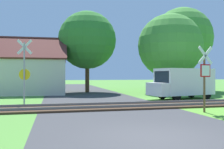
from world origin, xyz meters
TOP-DOWN VIEW (x-y plane):
  - ground_plane at (0.00, 0.00)m, footprint 160.00×160.00m
  - road_asphalt at (0.00, 2.00)m, footprint 7.11×80.00m
  - rail_track at (0.00, 6.72)m, footprint 60.00×2.60m
  - stop_sign_near at (4.14, 4.01)m, footprint 0.87×0.22m
  - crossing_sign_far at (-4.45, 8.53)m, footprint 0.87×0.20m
  - house at (-4.74, 18.59)m, footprint 6.56×6.98m
  - tree_right at (8.40, 16.17)m, footprint 6.33×6.33m
  - tree_center at (0.58, 19.03)m, footprint 5.92×5.92m
  - tree_far at (11.83, 19.95)m, footprint 7.00×7.00m
  - mail_truck at (6.36, 10.05)m, footprint 5.20×2.93m

SIDE VIEW (x-z plane):
  - ground_plane at x=0.00m, z-range 0.00..0.00m
  - road_asphalt at x=0.00m, z-range 0.00..0.01m
  - rail_track at x=0.00m, z-range -0.05..0.17m
  - mail_truck at x=6.36m, z-range 0.12..2.36m
  - house at x=-4.74m, z-range -0.91..4.51m
  - stop_sign_near at x=4.14m, z-range 0.23..3.37m
  - crossing_sign_far at x=-4.45m, z-range 0.19..4.00m
  - tree_right at x=8.40m, z-range 0.74..8.56m
  - tree_center at x=0.58m, z-range 1.19..9.49m
  - tree_far at x=11.83m, z-range 1.30..10.91m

